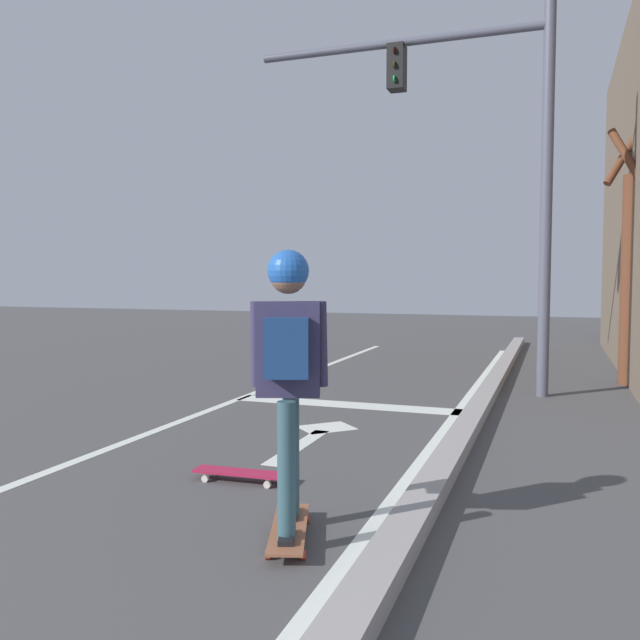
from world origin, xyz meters
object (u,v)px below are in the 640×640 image
skater (288,352)px  traffic_signal_mast (479,136)px  spare_skateboard (240,473)px  skateboard (289,529)px  roadside_tree (633,268)px

skater → traffic_signal_mast: size_ratio=0.32×
skater → spare_skateboard: size_ratio=2.17×
skateboard → skater: 1.12m
skateboard → skater: (0.00, -0.01, 1.12)m
skateboard → roadside_tree: roadside_tree is taller
skateboard → traffic_signal_mast: size_ratio=0.16×
skateboard → traffic_signal_mast: traffic_signal_mast is taller
spare_skateboard → roadside_tree: size_ratio=0.20×
traffic_signal_mast → spare_skateboard: bearing=-105.0°
spare_skateboard → traffic_signal_mast: size_ratio=0.15×
spare_skateboard → skater: bearing=-49.7°
skateboard → roadside_tree: size_ratio=0.22×
roadside_tree → skater: bearing=-109.7°
traffic_signal_mast → roadside_tree: bearing=35.1°
roadside_tree → traffic_signal_mast: bearing=-144.9°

